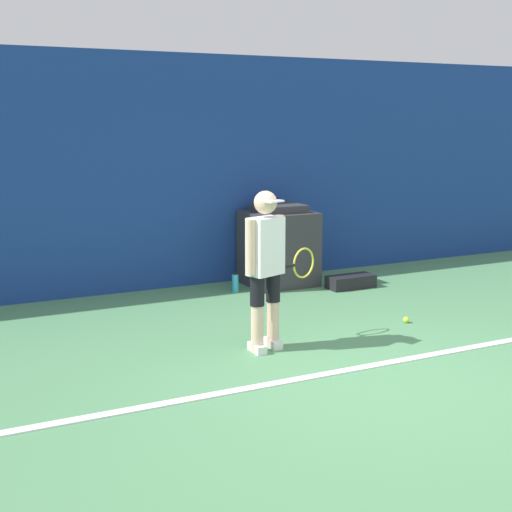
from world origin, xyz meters
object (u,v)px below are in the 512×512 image
tennis_ball (406,320)px  covered_chair (279,246)px  water_bottle (235,283)px  equipment_bag (351,282)px  tennis_player (266,263)px

tennis_ball → covered_chair: (-0.38, 2.28, 0.49)m
water_bottle → equipment_bag: bearing=-18.2°
equipment_bag → water_bottle: (-1.46, 0.48, 0.03)m
tennis_ball → covered_chair: 2.36m
covered_chair → tennis_ball: bearing=-80.6°
tennis_player → equipment_bag: 2.91m
tennis_player → equipment_bag: size_ratio=2.42×
tennis_player → covered_chair: bearing=40.3°
tennis_ball → water_bottle: 2.40m
equipment_bag → covered_chair: bearing=140.5°
tennis_player → tennis_ball: 1.98m
equipment_bag → tennis_ball: bearing=-102.9°
tennis_player → water_bottle: tennis_player is taller
tennis_player → covered_chair: (1.42, 2.40, -0.33)m
covered_chair → water_bottle: covered_chair is taller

